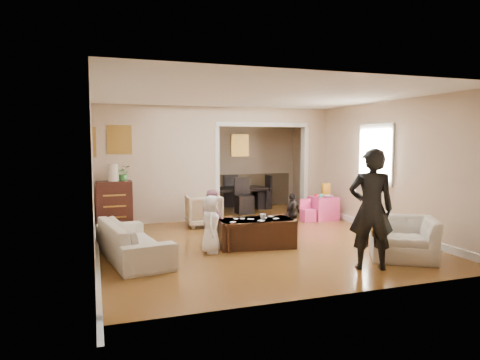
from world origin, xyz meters
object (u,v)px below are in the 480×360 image
object	(u,v)px
child_kneel_a	(211,224)
armchair_back	(204,211)
play_table	(323,208)
dining_table	(236,199)
dresser	(114,205)
sofa	(133,240)
table_lamp	(113,172)
cyan_cup	(321,196)
child_kneel_b	(212,218)
coffee_table	(256,233)
child_toddler	(292,214)
armchair_front	(402,238)
coffee_cup	(263,217)
adult_person	(371,209)

from	to	relation	value
child_kneel_a	armchair_back	bearing A→B (deg)	7.48
play_table	dining_table	xyz separation A→B (m)	(-1.47, 2.01, 0.02)
dresser	child_kneel_a	distance (m)	2.89
sofa	table_lamp	world-z (taller)	table_lamp
cyan_cup	child_kneel_b	xyz separation A→B (m)	(-3.00, -1.56, -0.08)
sofa	armchair_back	world-z (taller)	armchair_back
cyan_cup	child_kneel_b	distance (m)	3.39
armchair_back	cyan_cup	distance (m)	2.74
armchair_back	child_kneel_a	xyz separation A→B (m)	(-0.43, -2.20, 0.14)
coffee_table	child_kneel_a	bearing A→B (deg)	-169.99
cyan_cup	table_lamp	bearing A→B (deg)	173.41
sofa	dresser	distance (m)	2.49
child_kneel_b	child_toddler	world-z (taller)	child_kneel_b
armchair_front	dresser	size ratio (longest dim) A/B	0.99
coffee_table	cyan_cup	bearing A→B (deg)	38.96
child_kneel_b	sofa	bearing A→B (deg)	94.18
coffee_table	child_kneel_b	xyz separation A→B (m)	(-0.70, 0.30, 0.25)
sofa	armchair_front	xyz separation A→B (m)	(3.95, -1.35, 0.03)
armchair_back	coffee_cup	bearing A→B (deg)	107.47
coffee_table	coffee_cup	bearing A→B (deg)	-26.57
dresser	child_kneel_a	xyz separation A→B (m)	(1.39, -2.54, -0.03)
armchair_back	armchair_front	xyz separation A→B (m)	(2.29, -3.48, -0.02)
dresser	table_lamp	xyz separation A→B (m)	(0.00, 0.00, 0.68)
sofa	coffee_table	world-z (taller)	sofa
table_lamp	adult_person	size ratio (longest dim) A/B	0.21
table_lamp	dining_table	bearing A→B (deg)	25.80
dresser	child_kneel_b	bearing A→B (deg)	-53.53
armchair_back	table_lamp	size ratio (longest dim) A/B	2.05
dresser	dining_table	xyz separation A→B (m)	(3.18, 1.53, -0.21)
play_table	child_toddler	size ratio (longest dim) A/B	0.69
play_table	cyan_cup	bearing A→B (deg)	-153.43
coffee_cup	cyan_cup	world-z (taller)	cyan_cup
coffee_table	child_kneel_b	bearing A→B (deg)	156.80
cyan_cup	coffee_table	bearing A→B (deg)	-141.04
dresser	dining_table	bearing A→B (deg)	25.80
dresser	coffee_table	xyz separation A→B (m)	(2.24, -2.39, -0.26)
coffee_cup	dining_table	distance (m)	4.06
armchair_back	coffee_cup	world-z (taller)	armchair_back
table_lamp	child_kneel_a	size ratio (longest dim) A/B	0.38
dresser	child_toddler	size ratio (longest dim) A/B	1.25
coffee_cup	dining_table	xyz separation A→B (m)	(0.83, 3.97, -0.24)
dresser	dining_table	distance (m)	3.53
armchair_front	adult_person	distance (m)	1.02
coffee_table	play_table	world-z (taller)	play_table
play_table	coffee_table	bearing A→B (deg)	-141.49
armchair_back	dining_table	world-z (taller)	armchair_back
sofa	table_lamp	size ratio (longest dim) A/B	5.49
play_table	child_kneel_b	xyz separation A→B (m)	(-3.10, -1.61, 0.23)
armchair_back	dining_table	xyz separation A→B (m)	(1.35, 1.87, -0.05)
table_lamp	child_toddler	bearing A→B (deg)	-26.43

